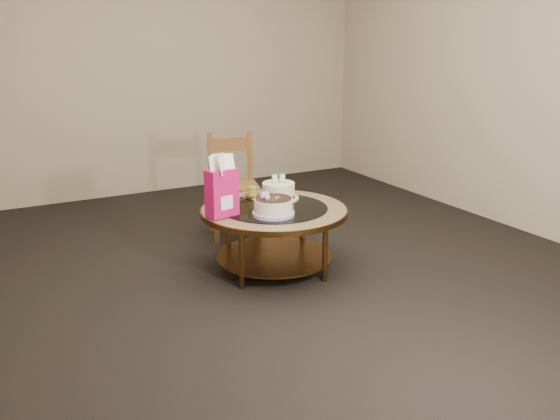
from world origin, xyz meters
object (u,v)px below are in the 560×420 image
cream_cake (278,191)px  gift_bag (222,186)px  coffee_table (274,218)px  dining_chair (233,185)px  decorated_cake (273,207)px

cream_cake → gift_bag: 0.57m
coffee_table → gift_bag: (-0.39, -0.01, 0.28)m
coffee_table → gift_bag: size_ratio=2.51×
coffee_table → dining_chair: 0.84m
cream_cake → decorated_cake: bearing=-110.7°
coffee_table → gift_bag: gift_bag is taller
coffee_table → dining_chair: bearing=85.3°
cream_cake → dining_chair: dining_chair is taller
cream_cake → dining_chair: size_ratio=0.35×
gift_bag → coffee_table: bearing=-10.3°
gift_bag → dining_chair: (0.46, 0.84, -0.24)m
coffee_table → gift_bag: 0.48m
coffee_table → decorated_cake: (-0.09, -0.16, 0.13)m
coffee_table → decorated_cake: decorated_cake is taller
decorated_cake → cream_cake: bearing=56.6°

